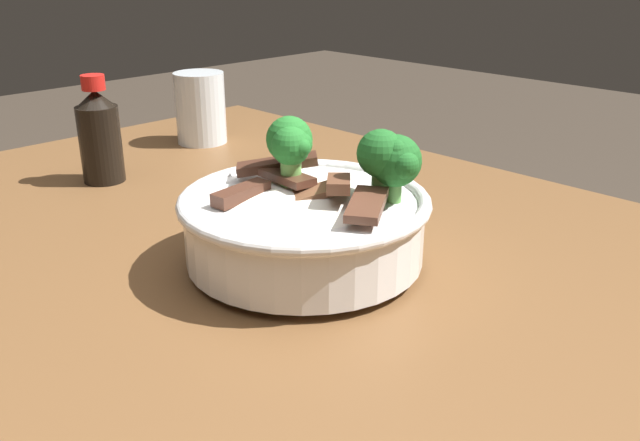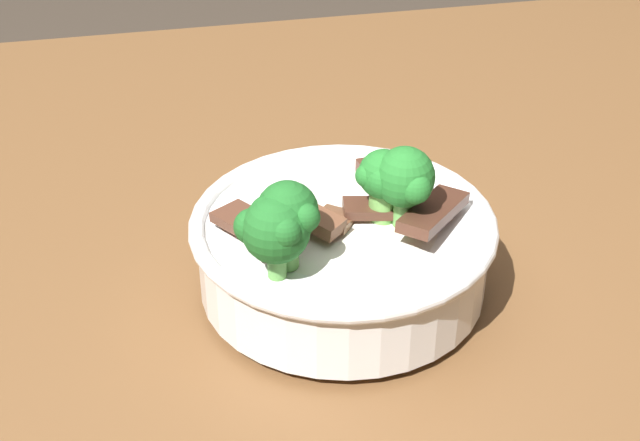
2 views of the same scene
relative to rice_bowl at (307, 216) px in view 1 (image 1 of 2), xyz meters
The scene contains 3 objects.
rice_bowl is the anchor object (origin of this frame).
drinking_glass 0.46m from the rice_bowl, 156.36° to the left, with size 0.07×0.07×0.10m.
soy_sauce_bottle 0.36m from the rice_bowl, behind, with size 0.05×0.05×0.13m.
Camera 1 is at (0.23, -0.30, 1.02)m, focal length 37.83 mm.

